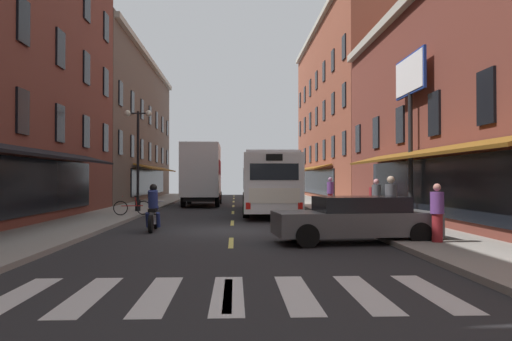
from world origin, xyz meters
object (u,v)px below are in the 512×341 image
billboard_sign (410,93)px  pedestrian_mid (437,212)px  sedan_mid (207,192)px  pedestrian_rear (330,193)px  box_truck (202,175)px  bicycle_near (132,207)px  street_lamp_twin (138,155)px  transit_bus (267,183)px  pedestrian_near (376,198)px  sedan_near (356,219)px  pedestrian_far (391,204)px  motorcycle_rider (153,211)px

billboard_sign → pedestrian_mid: size_ratio=4.21×
sedan_mid → pedestrian_rear: size_ratio=2.56×
pedestrian_rear → pedestrian_mid: bearing=176.8°
box_truck → bicycle_near: box_truck is taller
bicycle_near → street_lamp_twin: 3.90m
bicycle_near → pedestrian_rear: pedestrian_rear is taller
sedan_mid → pedestrian_mid: (7.77, -29.44, 0.18)m
sedan_mid → transit_bus: bearing=-75.2°
transit_bus → pedestrian_near: bearing=-60.0°
sedan_near → pedestrian_rear: 13.83m
pedestrian_near → street_lamp_twin: size_ratio=0.32×
pedestrian_mid → street_lamp_twin: bearing=2.2°
billboard_sign → bicycle_near: billboard_sign is taller
bicycle_near → transit_bus: bearing=27.4°
bicycle_near → pedestrian_mid: 14.72m
box_truck → pedestrian_far: (7.10, -18.77, -1.04)m
pedestrian_far → street_lamp_twin: street_lamp_twin is taller
transit_bus → box_truck: bearing=119.4°
pedestrian_far → street_lamp_twin: size_ratio=0.34×
transit_bus → pedestrian_far: bearing=-75.1°
motorcycle_rider → pedestrian_far: size_ratio=1.16×
transit_bus → pedestrian_mid: transit_bus is taller
transit_bus → bicycle_near: size_ratio=7.29×
street_lamp_twin → sedan_mid: bearing=80.2°
sedan_near → pedestrian_far: 1.92m
sedan_mid → billboard_sign: bearing=-68.1°
bicycle_near → street_lamp_twin: (-0.30, 2.91, 2.58)m
transit_bus → pedestrian_near: (4.00, -6.94, -0.60)m
billboard_sign → pedestrian_near: bearing=150.2°
sedan_near → pedestrian_far: bearing=41.5°
billboard_sign → sedan_mid: billboard_sign is taller
pedestrian_mid → pedestrian_rear: pedestrian_rear is taller
pedestrian_near → bicycle_near: bearing=-38.0°
pedestrian_far → sedan_near: bearing=-106.8°
pedestrian_mid → sedan_mid: bearing=-21.0°
sedan_near → pedestrian_far: (1.41, 1.25, 0.38)m
motorcycle_rider → pedestrian_mid: bearing=-28.7°
bicycle_near → sedan_mid: bearing=82.5°
billboard_sign → bicycle_near: bearing=160.2°
pedestrian_far → motorcycle_rider: bearing=-164.9°
transit_bus → pedestrian_mid: bearing=-75.2°
motorcycle_rider → pedestrian_rear: pedestrian_rear is taller
pedestrian_near → street_lamp_twin: bearing=-50.2°
billboard_sign → motorcycle_rider: billboard_sign is taller
billboard_sign → street_lamp_twin: 14.17m
transit_bus → box_truck: 8.11m
transit_bus → sedan_mid: size_ratio=2.69×
transit_bus → pedestrian_mid: 14.45m
sedan_near → sedan_mid: (-5.80, 28.45, 0.07)m
bicycle_near → pedestrian_far: (9.68, -8.32, 0.56)m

